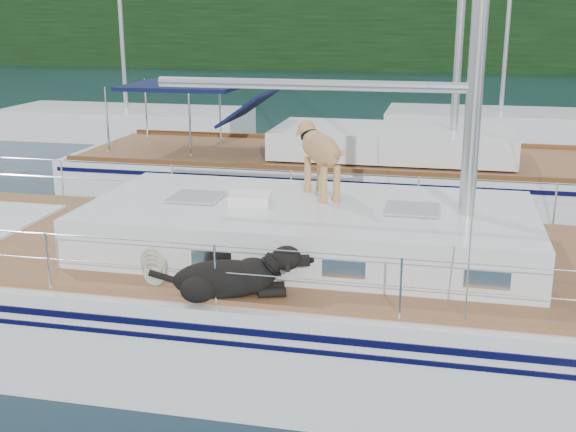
# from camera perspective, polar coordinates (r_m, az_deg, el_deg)

# --- Properties ---
(ground) EXTENTS (120.00, 120.00, 0.00)m
(ground) POSITION_cam_1_polar(r_m,az_deg,el_deg) (9.30, -3.32, -9.68)
(ground) COLOR black
(ground) RESTS_ON ground
(tree_line) EXTENTS (90.00, 3.00, 6.00)m
(tree_line) POSITION_cam_1_polar(r_m,az_deg,el_deg) (53.13, 10.28, 14.47)
(tree_line) COLOR black
(tree_line) RESTS_ON ground
(shore_bank) EXTENTS (92.00, 1.00, 1.20)m
(shore_bank) POSITION_cam_1_polar(r_m,az_deg,el_deg) (54.42, 10.21, 11.96)
(shore_bank) COLOR #595147
(shore_bank) RESTS_ON ground
(main_sailboat) EXTENTS (12.00, 3.93, 14.01)m
(main_sailboat) POSITION_cam_1_polar(r_m,az_deg,el_deg) (9.00, -2.81, -5.86)
(main_sailboat) COLOR white
(main_sailboat) RESTS_ON ground
(neighbor_sailboat) EXTENTS (11.00, 3.50, 13.30)m
(neighbor_sailboat) POSITION_cam_1_polar(r_m,az_deg,el_deg) (15.24, 4.07, 2.98)
(neighbor_sailboat) COLOR white
(neighbor_sailboat) RESTS_ON ground
(bg_boat_west) EXTENTS (8.00, 3.00, 11.65)m
(bg_boat_west) POSITION_cam_1_polar(r_m,az_deg,el_deg) (24.62, -12.58, 7.12)
(bg_boat_west) COLOR white
(bg_boat_west) RESTS_ON ground
(bg_boat_center) EXTENTS (7.20, 3.00, 11.65)m
(bg_boat_center) POSITION_cam_1_polar(r_m,az_deg,el_deg) (24.38, 16.38, 6.79)
(bg_boat_center) COLOR white
(bg_boat_center) RESTS_ON ground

